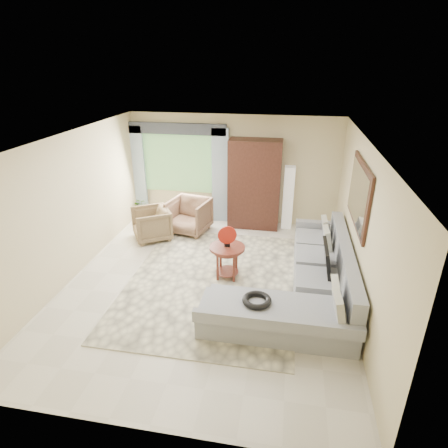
% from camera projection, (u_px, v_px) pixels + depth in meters
% --- Properties ---
extents(ground, '(6.00, 6.00, 0.00)m').
position_uv_depth(ground, '(207.00, 283.00, 6.82)').
color(ground, silver).
rests_on(ground, ground).
extents(area_rug, '(3.01, 4.01, 0.02)m').
position_uv_depth(area_rug, '(212.00, 281.00, 6.88)').
color(area_rug, beige).
rests_on(area_rug, ground).
extents(sectional_sofa, '(2.30, 3.46, 0.90)m').
position_uv_depth(sectional_sofa, '(308.00, 285.00, 6.26)').
color(sectional_sofa, gray).
rests_on(sectional_sofa, ground).
extents(tv_screen, '(0.14, 0.74, 0.48)m').
position_uv_depth(tv_screen, '(327.00, 258.00, 6.20)').
color(tv_screen, black).
rests_on(tv_screen, sectional_sofa).
extents(garden_hose, '(0.43, 0.43, 0.09)m').
position_uv_depth(garden_hose, '(257.00, 300.00, 5.42)').
color(garden_hose, black).
rests_on(garden_hose, sectional_sofa).
extents(coffee_table, '(0.65, 0.65, 0.65)m').
position_uv_depth(coffee_table, '(227.00, 261.00, 6.87)').
color(coffee_table, '#4C1B14').
rests_on(coffee_table, ground).
extents(red_disc, '(0.33, 0.12, 0.34)m').
position_uv_depth(red_disc, '(227.00, 235.00, 6.65)').
color(red_disc, '#A61E10').
rests_on(red_disc, coffee_table).
extents(armchair_left, '(1.08, 1.07, 0.72)m').
position_uv_depth(armchair_left, '(151.00, 224.00, 8.36)').
color(armchair_left, olive).
rests_on(armchair_left, ground).
extents(armchair_right, '(1.02, 1.04, 0.80)m').
position_uv_depth(armchair_right, '(189.00, 216.00, 8.70)').
color(armchair_right, '#8C6B4C').
rests_on(armchair_right, ground).
extents(potted_plant, '(0.49, 0.43, 0.49)m').
position_uv_depth(potted_plant, '(141.00, 207.00, 9.64)').
color(potted_plant, '#999999').
rests_on(potted_plant, ground).
extents(armoire, '(1.20, 0.55, 2.10)m').
position_uv_depth(armoire, '(254.00, 184.00, 8.75)').
color(armoire, black).
rests_on(armoire, ground).
extents(floor_lamp, '(0.24, 0.24, 1.50)m').
position_uv_depth(floor_lamp, '(288.00, 198.00, 8.80)').
color(floor_lamp, silver).
rests_on(floor_lamp, ground).
extents(window, '(1.80, 0.04, 1.40)m').
position_uv_depth(window, '(179.00, 163.00, 9.14)').
color(window, '#669E59').
rests_on(window, wall_back).
extents(curtain_left, '(0.40, 0.08, 2.30)m').
position_uv_depth(curtain_left, '(138.00, 172.00, 9.33)').
color(curtain_left, '#9EB7CC').
rests_on(curtain_left, ground).
extents(curtain_right, '(0.40, 0.08, 2.30)m').
position_uv_depth(curtain_right, '(220.00, 177.00, 8.99)').
color(curtain_right, '#9EB7CC').
rests_on(curtain_right, ground).
extents(valance, '(2.40, 0.12, 0.26)m').
position_uv_depth(valance, '(176.00, 129.00, 8.73)').
color(valance, '#1E232D').
rests_on(valance, wall_back).
extents(wall_mirror, '(0.05, 1.70, 1.05)m').
position_uv_depth(wall_mirror, '(359.00, 194.00, 6.03)').
color(wall_mirror, black).
rests_on(wall_mirror, wall_right).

